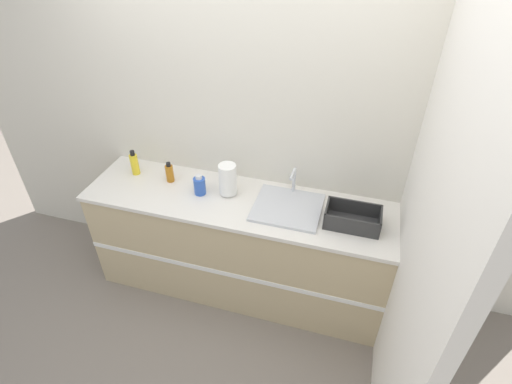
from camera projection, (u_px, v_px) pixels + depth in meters
The scene contains 10 objects.
ground_plane at pixel (229, 311), 3.11m from camera, with size 12.00×12.00×0.00m, color slate.
wall_back at pixel (250, 127), 2.81m from camera, with size 4.60×0.06×2.60m.
wall_right at pixel (421, 177), 2.30m from camera, with size 0.06×2.58×2.60m.
counter_cabinet at pixel (239, 245), 3.07m from camera, with size 2.22×0.60×0.88m.
sink at pixel (288, 206), 2.73m from camera, with size 0.46×0.41×0.22m.
paper_towel_roll at pixel (228, 180), 2.80m from camera, with size 0.13×0.13×0.24m.
dish_rack at pixel (352, 219), 2.57m from camera, with size 0.35×0.21×0.12m.
bottle_blue at pixel (200, 185), 2.83m from camera, with size 0.08×0.08×0.16m.
bottle_amber at pixel (170, 173), 2.96m from camera, with size 0.06×0.06×0.16m.
bottle_yellow at pixel (135, 164), 3.02m from camera, with size 0.06×0.06×0.20m.
Camera 1 is at (0.75, -1.80, 2.60)m, focal length 28.00 mm.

